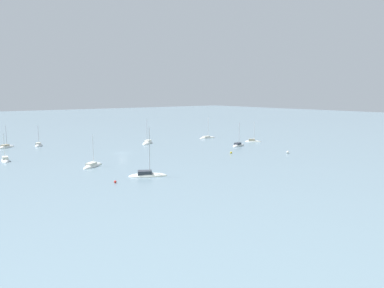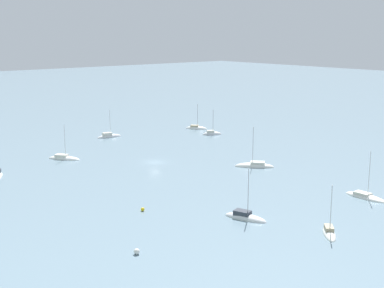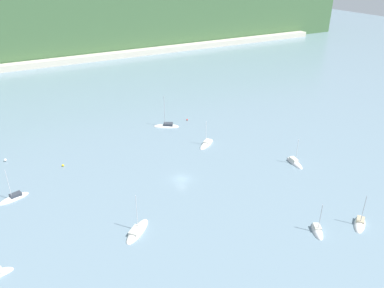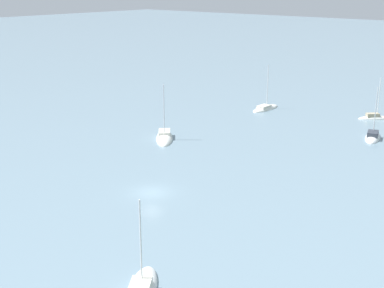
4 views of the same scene
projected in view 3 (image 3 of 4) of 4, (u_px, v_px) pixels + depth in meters
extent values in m
plane|color=slate|center=(181.00, 179.00, 96.89)|extent=(600.00, 600.00, 0.00)
cube|color=#42663D|center=(51.00, 13.00, 227.79)|extent=(385.74, 83.08, 40.85)
cube|color=beige|center=(71.00, 60.00, 200.74)|extent=(327.88, 6.00, 3.16)
ellipsoid|color=silver|center=(317.00, 232.00, 78.50)|extent=(4.49, 5.83, 1.88)
cube|color=beige|center=(317.00, 227.00, 78.49)|extent=(2.21, 2.43, 0.75)
cylinder|color=#B2B2B7|center=(320.00, 218.00, 76.52)|extent=(0.14, 0.14, 6.62)
ellipsoid|color=white|center=(137.00, 232.00, 78.50)|extent=(8.05, 7.66, 1.87)
cube|color=silver|center=(136.00, 230.00, 77.55)|extent=(3.50, 3.41, 0.68)
cylinder|color=silver|center=(137.00, 213.00, 76.76)|extent=(0.14, 0.14, 8.31)
ellipsoid|color=silver|center=(294.00, 163.00, 104.29)|extent=(3.00, 7.28, 1.75)
cube|color=silver|center=(294.00, 160.00, 104.35)|extent=(1.75, 2.72, 0.87)
cylinder|color=silver|center=(297.00, 151.00, 102.15)|extent=(0.14, 0.14, 7.19)
ellipsoid|color=silver|center=(14.00, 199.00, 89.10)|extent=(7.50, 4.34, 1.64)
cube|color=#333842|center=(16.00, 195.00, 89.08)|extent=(2.93, 2.30, 0.80)
cylinder|color=silver|center=(8.00, 184.00, 86.92)|extent=(0.14, 0.14, 7.73)
ellipsoid|color=white|center=(206.00, 144.00, 114.74)|extent=(7.74, 6.44, 1.59)
cube|color=silver|center=(207.00, 141.00, 114.89)|extent=(3.25, 2.97, 0.67)
cylinder|color=silver|center=(206.00, 133.00, 112.55)|extent=(0.14, 0.14, 7.48)
ellipsoid|color=white|center=(166.00, 127.00, 126.76)|extent=(8.94, 6.79, 1.54)
cube|color=#333842|center=(168.00, 124.00, 126.36)|extent=(3.71, 3.31, 0.86)
cylinder|color=#B2B2B7|center=(164.00, 111.00, 124.22)|extent=(0.14, 0.14, 10.48)
ellipsoid|color=white|center=(360.00, 224.00, 80.62)|extent=(6.69, 5.67, 1.80)
cube|color=tan|center=(361.00, 220.00, 80.67)|extent=(2.85, 2.66, 0.65)
cylinder|color=#B2B2B7|center=(363.00, 210.00, 78.54)|extent=(0.14, 0.14, 7.08)
sphere|color=white|center=(5.00, 160.00, 105.19)|extent=(0.81, 0.81, 0.81)
sphere|color=yellow|center=(63.00, 165.00, 102.70)|extent=(0.62, 0.62, 0.62)
sphere|color=red|center=(187.00, 120.00, 131.35)|extent=(0.54, 0.54, 0.54)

